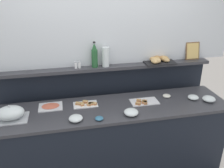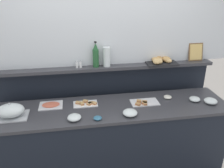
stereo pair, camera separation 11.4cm
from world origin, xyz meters
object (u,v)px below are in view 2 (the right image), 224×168
sandwich_platter_front (144,102)px  wine_bottle_green (96,56)px  sandwich_platter_side (86,104)px  condiment_bowl_red (98,118)px  bread_basket (161,61)px  glass_bowl_small (195,99)px  salt_shaker (77,64)px  glass_bowl_medium (211,101)px  water_carafe (107,57)px  cold_cuts_platter (51,105)px  glass_bowl_large (130,113)px  serving_cloche (11,111)px  framed_picture (196,52)px  pepper_shaker (81,64)px  glass_bowl_extra (74,118)px  condiment_bowl_dark (168,97)px

sandwich_platter_front → wine_bottle_green: (-0.52, 0.40, 0.48)m
sandwich_platter_side → sandwich_platter_front: 0.68m
condiment_bowl_red → bread_basket: bearing=35.9°
glass_bowl_small → salt_shaker: bearing=162.1°
bread_basket → glass_bowl_small: bearing=-56.3°
glass_bowl_medium → glass_bowl_small: size_ratio=1.17×
water_carafe → sandwich_platter_side: bearing=-133.0°
cold_cuts_platter → glass_bowl_small: 1.71m
sandwich_platter_front → salt_shaker: size_ratio=3.78×
glass_bowl_large → salt_shaker: bearing=129.6°
wine_bottle_green → bread_basket: (0.85, -0.01, -0.11)m
serving_cloche → water_carafe: bearing=23.2°
glass_bowl_large → framed_picture: (1.04, 0.67, 0.43)m
serving_cloche → pepper_shaker: size_ratio=3.91×
cold_cuts_platter → serving_cloche: serving_cloche is taller
cold_cuts_platter → water_carafe: (0.70, 0.28, 0.46)m
sandwich_platter_front → condiment_bowl_red: (-0.58, -0.26, 0.00)m
salt_shaker → bread_basket: bearing=-0.2°
glass_bowl_extra → sandwich_platter_front: bearing=15.8°
sandwich_platter_front → glass_bowl_extra: glass_bowl_extra is taller
sandwich_platter_side → water_carafe: 0.63m
condiment_bowl_red → framed_picture: (1.39, 0.70, 0.45)m
sandwich_platter_side → salt_shaker: 0.50m
serving_cloche → framed_picture: bearing=12.5°
sandwich_platter_side → cold_cuts_platter: 0.40m
sandwich_platter_front → glass_bowl_extra: bearing=-164.2°
glass_bowl_large → glass_bowl_medium: 1.01m
condiment_bowl_red → salt_shaker: size_ratio=1.01×
sandwich_platter_side → glass_bowl_large: (0.45, -0.32, 0.02)m
wine_bottle_green → condiment_bowl_dark: bearing=-21.1°
glass_bowl_medium → water_carafe: water_carafe is taller
serving_cloche → framed_picture: (2.29, 0.51, 0.39)m
glass_bowl_large → glass_bowl_medium: glass_bowl_large is taller
glass_bowl_small → water_carafe: 1.18m
condiment_bowl_red → framed_picture: 1.62m
condiment_bowl_dark → salt_shaker: salt_shaker is taller
glass_bowl_medium → bread_basket: bearing=130.7°
condiment_bowl_dark → condiment_bowl_red: 0.97m
bread_basket → sandwich_platter_front: bearing=-129.7°
glass_bowl_extra → condiment_bowl_dark: size_ratio=1.47×
glass_bowl_extra → pepper_shaker: (0.11, 0.63, 0.36)m
framed_picture → cold_cuts_platter: bearing=-170.3°
glass_bowl_small → salt_shaker: 1.48m
condiment_bowl_dark → glass_bowl_small: bearing=-22.4°
glass_bowl_medium → serving_cloche: bearing=178.5°
sandwich_platter_side → serving_cloche: size_ratio=0.82×
glass_bowl_small → water_carafe: bearing=156.2°
sandwich_platter_side → bread_basket: size_ratio=0.70×
serving_cloche → glass_bowl_extra: bearing=-13.9°
sandwich_platter_side → condiment_bowl_dark: bearing=-0.1°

